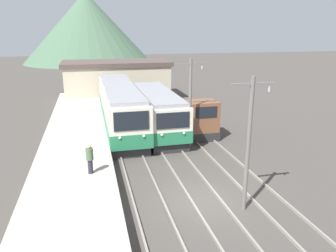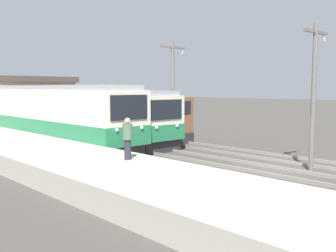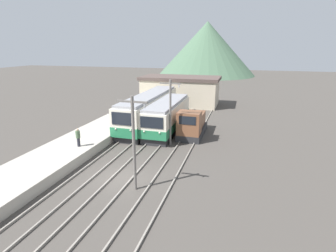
{
  "view_description": "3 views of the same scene",
  "coord_description": "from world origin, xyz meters",
  "px_view_note": "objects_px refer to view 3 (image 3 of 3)",
  "views": [
    {
      "loc": [
        -5.05,
        -13.79,
        8.2
      ],
      "look_at": [
        0.33,
        8.33,
        1.47
      ],
      "focal_mm": 35.0,
      "sensor_mm": 36.0,
      "label": 1
    },
    {
      "loc": [
        -14.42,
        -9.24,
        3.61
      ],
      "look_at": [
        0.9,
        7.03,
        1.43
      ],
      "focal_mm": 42.0,
      "sensor_mm": 36.0,
      "label": 2
    },
    {
      "loc": [
        8.09,
        -15.65,
        9.14
      ],
      "look_at": [
        1.26,
        8.21,
        1.65
      ],
      "focal_mm": 28.0,
      "sensor_mm": 36.0,
      "label": 3
    }
  ],
  "objects_px": {
    "catenary_mast_near": "(134,140)",
    "person_on_platform": "(78,137)",
    "shunting_locomotive": "(192,125)",
    "catenary_mast_mid": "(170,110)",
    "commuter_train_center": "(167,117)",
    "commuter_train_left": "(150,111)"
  },
  "relations": [
    {
      "from": "shunting_locomotive",
      "to": "person_on_platform",
      "type": "xyz_separation_m",
      "value": [
        -8.47,
        -8.07,
        0.52
      ]
    },
    {
      "from": "catenary_mast_near",
      "to": "person_on_platform",
      "type": "distance_m",
      "value": 8.22
    },
    {
      "from": "shunting_locomotive",
      "to": "person_on_platform",
      "type": "distance_m",
      "value": 11.71
    },
    {
      "from": "person_on_platform",
      "to": "commuter_train_left",
      "type": "bearing_deg",
      "value": 76.11
    },
    {
      "from": "catenary_mast_mid",
      "to": "shunting_locomotive",
      "type": "bearing_deg",
      "value": 66.01
    },
    {
      "from": "commuter_train_left",
      "to": "commuter_train_center",
      "type": "distance_m",
      "value": 3.42
    },
    {
      "from": "commuter_train_center",
      "to": "catenary_mast_near",
      "type": "height_order",
      "value": "catenary_mast_near"
    },
    {
      "from": "catenary_mast_mid",
      "to": "person_on_platform",
      "type": "height_order",
      "value": "catenary_mast_mid"
    },
    {
      "from": "catenary_mast_near",
      "to": "person_on_platform",
      "type": "relative_size",
      "value": 3.89
    },
    {
      "from": "catenary_mast_near",
      "to": "catenary_mast_mid",
      "type": "xyz_separation_m",
      "value": [
        0.0,
        8.7,
        0.0
      ]
    },
    {
      "from": "person_on_platform",
      "to": "commuter_train_center",
      "type": "bearing_deg",
      "value": 58.22
    },
    {
      "from": "shunting_locomotive",
      "to": "catenary_mast_mid",
      "type": "distance_m",
      "value": 4.31
    },
    {
      "from": "commuter_train_center",
      "to": "shunting_locomotive",
      "type": "bearing_deg",
      "value": -14.04
    },
    {
      "from": "catenary_mast_mid",
      "to": "person_on_platform",
      "type": "xyz_separation_m",
      "value": [
        -6.97,
        -4.72,
        -1.75
      ]
    },
    {
      "from": "commuter_train_left",
      "to": "person_on_platform",
      "type": "relative_size",
      "value": 9.25
    },
    {
      "from": "commuter_train_center",
      "to": "person_on_platform",
      "type": "height_order",
      "value": "commuter_train_center"
    },
    {
      "from": "catenary_mast_near",
      "to": "person_on_platform",
      "type": "xyz_separation_m",
      "value": [
        -6.97,
        3.99,
        -1.75
      ]
    },
    {
      "from": "commuter_train_center",
      "to": "catenary_mast_near",
      "type": "bearing_deg",
      "value": -83.28
    },
    {
      "from": "catenary_mast_near",
      "to": "person_on_platform",
      "type": "bearing_deg",
      "value": 150.25
    },
    {
      "from": "shunting_locomotive",
      "to": "person_on_platform",
      "type": "relative_size",
      "value": 3.61
    },
    {
      "from": "catenary_mast_near",
      "to": "commuter_train_center",
      "type": "bearing_deg",
      "value": 96.72
    },
    {
      "from": "commuter_train_center",
      "to": "catenary_mast_mid",
      "type": "xyz_separation_m",
      "value": [
        1.51,
        -4.1,
        1.86
      ]
    }
  ]
}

